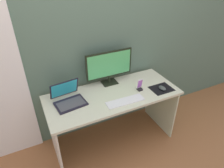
# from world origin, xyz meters

# --- Properties ---
(ground_plane) EXTENTS (8.00, 8.00, 0.00)m
(ground_plane) POSITION_xyz_m (0.00, 0.00, 0.00)
(ground_plane) COLOR #965E37
(wall_back) EXTENTS (6.00, 0.04, 2.50)m
(wall_back) POSITION_xyz_m (0.00, 0.38, 1.25)
(wall_back) COLOR #506B5A
(wall_back) RESTS_ON ground_plane
(desk) EXTENTS (1.49, 0.63, 0.72)m
(desk) POSITION_xyz_m (0.00, 0.00, 0.58)
(desk) COLOR beige
(desk) RESTS_ON ground_plane
(monitor) EXTENTS (0.57, 0.14, 0.41)m
(monitor) POSITION_xyz_m (0.07, 0.23, 0.95)
(monitor) COLOR black
(monitor) RESTS_ON desk
(laptop) EXTENTS (0.34, 0.32, 0.22)m
(laptop) POSITION_xyz_m (-0.48, 0.07, 0.77)
(laptop) COLOR black
(laptop) RESTS_ON desk
(keyboard_external) EXTENTS (0.42, 0.13, 0.01)m
(keyboard_external) POSITION_xyz_m (0.06, -0.18, 0.73)
(keyboard_external) COLOR white
(keyboard_external) RESTS_ON desk
(mousepad) EXTENTS (0.25, 0.20, 0.00)m
(mousepad) POSITION_xyz_m (0.55, -0.15, 0.72)
(mousepad) COLOR black
(mousepad) RESTS_ON desk
(mouse) EXTENTS (0.07, 0.10, 0.04)m
(mouse) POSITION_xyz_m (0.55, -0.17, 0.74)
(mouse) COLOR #404947
(mouse) RESTS_ON mousepad
(phone_in_dock) EXTENTS (0.06, 0.05, 0.14)m
(phone_in_dock) POSITION_xyz_m (0.31, -0.06, 0.77)
(phone_in_dock) COLOR black
(phone_in_dock) RESTS_ON desk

